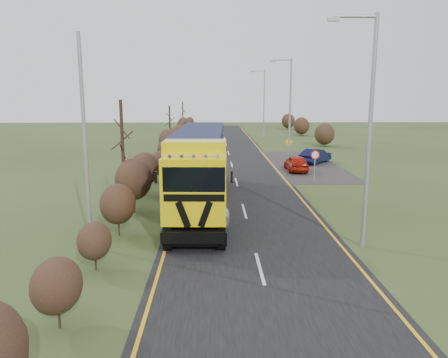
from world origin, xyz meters
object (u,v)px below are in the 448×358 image
at_px(lorry, 200,163).
at_px(speed_sign, 315,160).
at_px(streetlight_near, 367,123).
at_px(car_blue_sedan, 315,156).
at_px(car_red_hatchback, 296,163).

height_order(lorry, speed_sign, lorry).
bearing_deg(speed_sign, streetlight_near, -94.82).
xyz_separation_m(car_blue_sedan, speed_sign, (-2.21, -9.12, 1.01)).
xyz_separation_m(lorry, streetlight_near, (6.95, -7.00, 2.69)).
relative_size(lorry, car_blue_sedan, 3.87).
height_order(lorry, car_red_hatchback, lorry).
bearing_deg(lorry, car_red_hatchback, 57.88).
height_order(car_red_hatchback, streetlight_near, streetlight_near).
distance_m(streetlight_near, speed_sign, 13.80).
xyz_separation_m(lorry, speed_sign, (8.07, 6.30, -0.82)).
height_order(car_blue_sedan, speed_sign, speed_sign).
bearing_deg(lorry, car_blue_sedan, 58.42).
bearing_deg(lorry, speed_sign, 40.09).
distance_m(lorry, car_blue_sedan, 18.62).
relative_size(car_red_hatchback, car_blue_sedan, 0.95).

